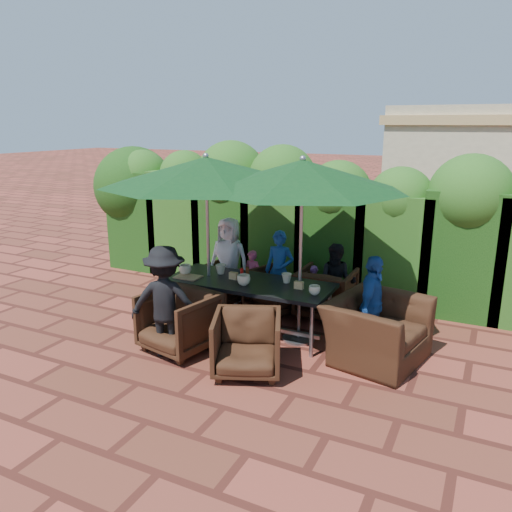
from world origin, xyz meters
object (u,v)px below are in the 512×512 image
at_px(chair_far_right, 326,290).
at_px(chair_end_right, 377,320).
at_px(chair_near_left, 179,319).
at_px(dining_table, 249,286).
at_px(umbrella_right, 302,175).
at_px(chair_far_left, 223,282).
at_px(umbrella_left, 206,171).
at_px(chair_near_right, 247,341).
at_px(chair_far_mid, 275,289).

bearing_deg(chair_far_right, chair_end_right, 132.15).
distance_m(chair_near_left, chair_end_right, 2.49).
distance_m(dining_table, umbrella_right, 1.70).
height_order(chair_far_right, chair_near_left, chair_near_left).
bearing_deg(chair_far_right, chair_near_left, 54.95).
xyz_separation_m(chair_far_left, chair_far_right, (1.71, 0.13, 0.07)).
height_order(umbrella_left, chair_end_right, umbrella_left).
relative_size(umbrella_left, chair_near_right, 3.60).
bearing_deg(chair_near_right, umbrella_right, 56.35).
bearing_deg(chair_far_left, chair_end_right, 167.63).
distance_m(chair_far_mid, chair_end_right, 2.01).
bearing_deg(chair_far_right, umbrella_right, 86.25).
xyz_separation_m(chair_far_mid, chair_far_right, (0.77, 0.16, 0.04)).
relative_size(chair_near_left, chair_end_right, 0.72).
bearing_deg(umbrella_right, chair_far_left, 153.03).
xyz_separation_m(dining_table, chair_near_right, (0.50, -1.05, -0.28)).
bearing_deg(chair_near_left, chair_end_right, 31.42).
relative_size(chair_far_mid, chair_end_right, 0.63).
relative_size(umbrella_right, chair_near_right, 3.30).
bearing_deg(umbrella_left, dining_table, 0.83).
relative_size(umbrella_left, chair_near_left, 3.38).
relative_size(dining_table, chair_far_right, 2.78).
height_order(chair_near_right, chair_end_right, chair_end_right).
bearing_deg(dining_table, chair_far_right, 53.82).
bearing_deg(chair_far_mid, umbrella_left, 73.46).
height_order(dining_table, chair_far_mid, dining_table).
distance_m(umbrella_left, umbrella_right, 1.35).
bearing_deg(chair_far_mid, chair_far_left, 17.15).
height_order(dining_table, chair_near_right, chair_near_right).
distance_m(dining_table, chair_near_right, 1.19).
xyz_separation_m(chair_far_mid, chair_end_right, (1.78, -0.94, 0.14)).
bearing_deg(umbrella_right, dining_table, -174.19).
bearing_deg(chair_near_left, chair_near_right, 3.13).
height_order(umbrella_left, chair_near_left, umbrella_left).
xyz_separation_m(chair_far_mid, chair_near_left, (-0.56, -1.77, 0.05)).
relative_size(dining_table, chair_end_right, 1.93).
bearing_deg(umbrella_left, chair_far_right, 36.93).
distance_m(chair_far_right, chair_near_left, 2.35).
relative_size(dining_table, chair_far_left, 3.32).
height_order(chair_near_left, chair_near_right, chair_near_left).
xyz_separation_m(chair_far_left, chair_near_right, (1.44, -1.96, 0.06)).
height_order(umbrella_left, chair_far_left, umbrella_left).
xyz_separation_m(dining_table, chair_end_right, (1.78, -0.05, -0.16)).
bearing_deg(chair_near_right, chair_far_right, 59.83).
distance_m(umbrella_left, chair_near_left, 1.99).
bearing_deg(chair_near_left, umbrella_left, 106.57).
bearing_deg(chair_far_mid, dining_table, 108.96).
xyz_separation_m(umbrella_left, chair_far_mid, (0.64, 0.90, -1.84)).
xyz_separation_m(umbrella_left, chair_far_left, (-0.31, 0.92, -1.87)).
bearing_deg(chair_near_right, umbrella_left, 114.67).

